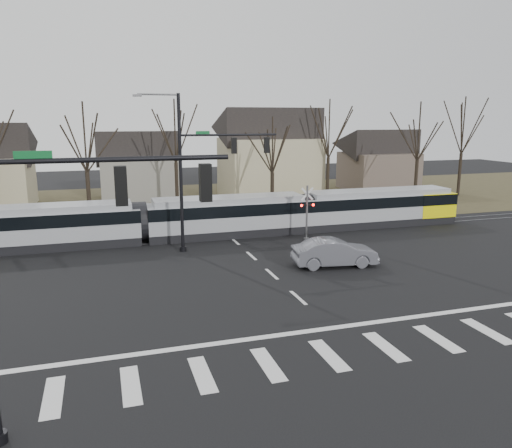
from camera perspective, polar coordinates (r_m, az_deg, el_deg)
name	(u,v)px	position (r m, az deg, el deg)	size (l,w,h in m)	color
ground	(315,312)	(23.19, 6.73, -10.01)	(140.00, 140.00, 0.00)	black
grass_verge	(191,202)	(53.06, -7.42, 2.49)	(140.00, 28.00, 0.01)	#38331E
crosswalk	(358,351)	(19.92, 11.54, -13.99)	(27.00, 2.60, 0.01)	silver
stop_line	(332,328)	(21.69, 8.70, -11.66)	(28.00, 0.35, 0.01)	silver
lane_dashes	(228,235)	(37.69, -3.17, -1.30)	(0.18, 30.00, 0.01)	silver
rail_pair	(229,236)	(37.49, -3.09, -1.34)	(90.00, 1.52, 0.06)	#59595E
tram	(227,215)	(37.33, -3.36, 1.08)	(38.95, 2.89, 2.95)	gray
sedan	(335,252)	(30.10, 8.96, -3.24)	(5.22, 2.42, 1.66)	slate
signal_pole_near_left	(44,235)	(13.98, -23.05, -1.17)	(9.28, 0.44, 10.20)	black
signal_pole_far	(205,165)	(32.87, -5.87, 6.76)	(9.28, 0.44, 10.20)	black
rail_crossing_signal	(307,215)	(35.88, 5.83, 1.04)	(1.08, 0.36, 4.00)	#59595B
tree_row	(222,158)	(47.01, -3.87, 7.49)	(59.20, 7.20, 10.00)	black
house_b	(138,163)	(55.92, -13.34, 6.85)	(8.64, 7.56, 7.65)	slate
house_c	(269,150)	(55.66, 1.51, 8.45)	(10.80, 8.64, 10.10)	tan
house_d	(379,157)	(63.91, 13.86, 7.43)	(8.64, 7.56, 7.65)	brown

